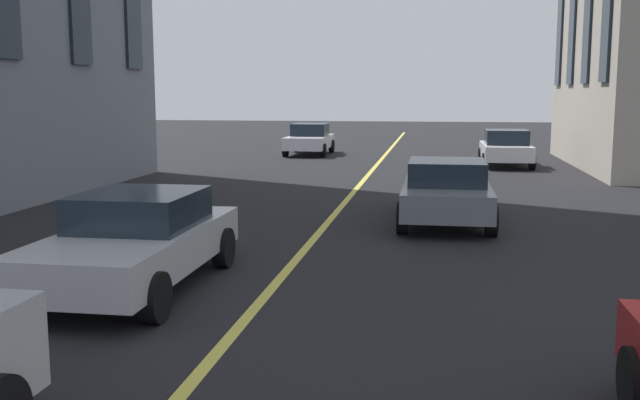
# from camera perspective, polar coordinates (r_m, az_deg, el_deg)

# --- Properties ---
(lane_centre_line) EXTENTS (80.00, 0.16, 0.01)m
(lane_centre_line) POSITION_cam_1_polar(r_m,az_deg,el_deg) (12.76, -1.47, -4.19)
(lane_centre_line) COLOR #D8C64C
(lane_centre_line) RESTS_ON ground_plane
(car_grey_parked_b) EXTENTS (4.40, 1.95, 1.37)m
(car_grey_parked_b) POSITION_cam_1_polar(r_m,az_deg,el_deg) (15.88, 9.86, 0.74)
(car_grey_parked_b) COLOR slate
(car_grey_parked_b) RESTS_ON ground_plane
(car_white_parked_a) EXTENTS (3.90, 1.89, 1.40)m
(car_white_parked_a) POSITION_cam_1_polar(r_m,az_deg,el_deg) (33.18, -0.83, 4.79)
(car_white_parked_a) COLOR silver
(car_white_parked_a) RESTS_ON ground_plane
(car_white_near) EXTENTS (3.90, 1.89, 1.40)m
(car_white_near) POSITION_cam_1_polar(r_m,az_deg,el_deg) (28.72, 14.34, 3.97)
(car_white_near) COLOR silver
(car_white_near) RESTS_ON ground_plane
(car_silver_oncoming) EXTENTS (4.40, 1.95, 1.37)m
(car_silver_oncoming) POSITION_cam_1_polar(r_m,az_deg,el_deg) (10.74, -14.19, -3.04)
(car_silver_oncoming) COLOR #B7BABF
(car_silver_oncoming) RESTS_ON ground_plane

